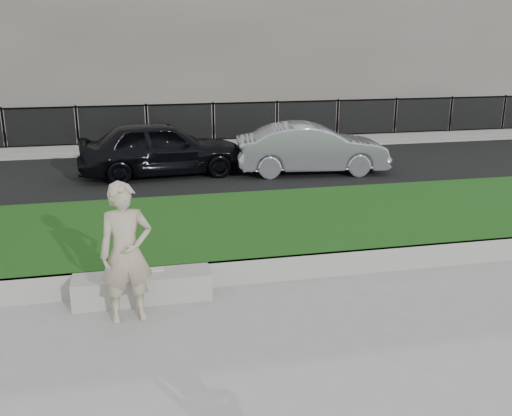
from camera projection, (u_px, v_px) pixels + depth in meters
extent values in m
plane|color=gray|center=(226.00, 317.00, 7.84)|extent=(90.00, 90.00, 0.00)
cube|color=#0E370D|center=(199.00, 233.00, 10.59)|extent=(34.00, 4.00, 0.40)
cube|color=gray|center=(215.00, 274.00, 8.76)|extent=(34.00, 0.08, 0.40)
cube|color=black|center=(175.00, 175.00, 15.78)|extent=(34.00, 7.00, 0.04)
cube|color=gray|center=(165.00, 145.00, 19.98)|extent=(34.00, 3.00, 0.12)
cube|color=slate|center=(166.00, 145.00, 18.99)|extent=(32.00, 0.30, 0.24)
cube|color=black|center=(166.00, 126.00, 18.81)|extent=(32.00, 0.04, 1.50)
cube|color=black|center=(165.00, 105.00, 18.61)|extent=(32.00, 0.05, 0.05)
cube|color=black|center=(166.00, 141.00, 18.96)|extent=(32.00, 0.05, 0.05)
cube|color=#5D5A52|center=(149.00, 6.00, 25.10)|extent=(34.00, 10.00, 10.00)
cube|color=gray|center=(143.00, 287.00, 8.31)|extent=(1.98, 0.50, 0.41)
imported|color=tan|center=(126.00, 253.00, 7.53)|extent=(0.75, 0.55, 1.92)
cube|color=beige|center=(157.00, 269.00, 8.40)|extent=(0.21, 0.16, 0.02)
imported|color=black|center=(161.00, 148.00, 15.52)|extent=(4.56, 2.14, 1.51)
imported|color=#94969D|center=(312.00, 148.00, 15.83)|extent=(4.30, 1.91, 1.37)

